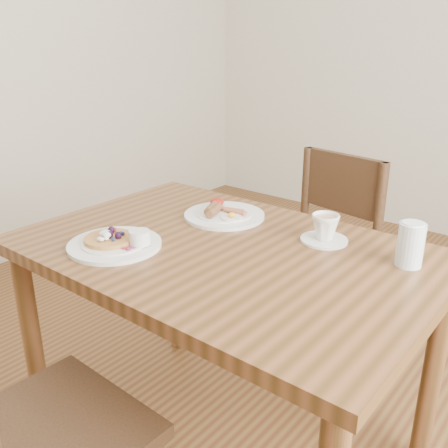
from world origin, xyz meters
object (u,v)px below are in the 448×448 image
dining_table (224,277)px  pancake_plate (116,242)px  chair_near (21,438)px  breakfast_plate (223,214)px  teacup_saucer (325,230)px  water_glass (410,245)px  chair_far (318,253)px

dining_table → pancake_plate: pancake_plate is taller
dining_table → chair_near: 0.67m
pancake_plate → breakfast_plate: size_ratio=1.00×
pancake_plate → teacup_saucer: teacup_saucer is taller
pancake_plate → chair_near: bearing=-67.6°
chair_near → pancake_plate: size_ratio=3.26×
dining_table → chair_near: bearing=-95.0°
teacup_saucer → water_glass: 0.25m
pancake_plate → teacup_saucer: 0.61m
dining_table → chair_far: 0.68m
chair_far → breakfast_plate: 0.55m
pancake_plate → water_glass: size_ratio=2.28×
water_glass → chair_near: bearing=-121.1°
dining_table → breakfast_plate: breakfast_plate is taller
pancake_plate → teacup_saucer: size_ratio=1.93×
pancake_plate → water_glass: bearing=30.1°
teacup_saucer → pancake_plate: bearing=-137.2°
teacup_saucer → chair_far: bearing=118.8°
pancake_plate → water_glass: 0.81m
water_glass → breakfast_plate: bearing=-178.7°
chair_far → water_glass: chair_far is taller
water_glass → teacup_saucer: bearing=178.0°
dining_table → breakfast_plate: 0.28m
breakfast_plate → chair_near: bearing=-82.9°
chair_near → pancake_plate: 0.56m
dining_table → pancake_plate: (-0.24, -0.20, 0.11)m
breakfast_plate → teacup_saucer: 0.37m
pancake_plate → breakfast_plate: (0.08, 0.39, -0.00)m
dining_table → breakfast_plate: bearing=129.5°
chair_far → pancake_plate: 0.92m
chair_far → pancake_plate: bearing=85.1°
chair_near → teacup_saucer: size_ratio=6.29×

